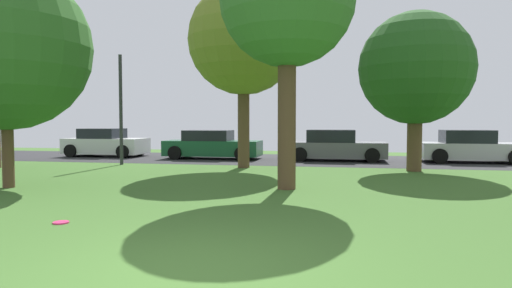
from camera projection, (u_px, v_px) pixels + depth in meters
name	position (u px, v px, depth m)	size (l,w,h in m)	color
ground_plane	(181.00, 278.00, 5.05)	(44.00, 44.00, 0.00)	#3D6628
road_strip	(304.00, 160.00, 20.73)	(44.00, 6.40, 0.01)	#28282B
birch_tree_lone	(243.00, 40.00, 16.95)	(4.23, 4.23, 7.02)	brown
maple_tree_far	(287.00, 1.00, 11.50)	(3.52, 3.52, 6.70)	brown
oak_tree_center	(5.00, 47.00, 11.79)	(4.43, 4.43, 5.97)	brown
maple_tree_near	(416.00, 69.00, 15.82)	(4.00, 4.00, 5.67)	brown
frisbee_disc	(61.00, 222.00, 7.77)	(0.27, 0.27, 0.03)	#EA2D6B
parked_car_white	(105.00, 143.00, 22.80)	(4.02, 2.08, 1.42)	white
parked_car_green	(212.00, 146.00, 21.31)	(4.56, 1.92, 1.36)	#195633
parked_car_grey	(335.00, 146.00, 20.32)	(4.43, 2.07, 1.40)	slate
parked_car_silver	(470.00, 148.00, 19.34)	(4.21, 2.03, 1.41)	#B7B7BC
street_lamp_post	(121.00, 110.00, 18.28)	(0.14, 0.14, 4.50)	#2D2D33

